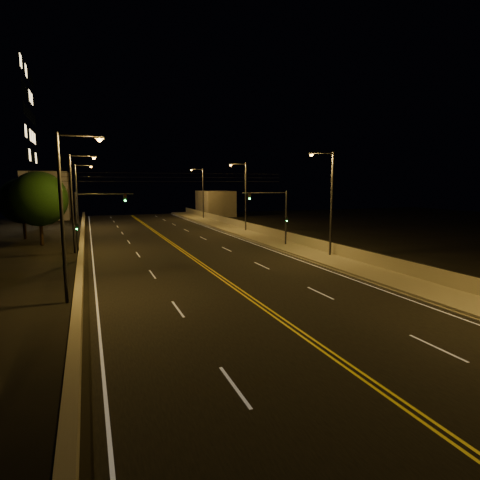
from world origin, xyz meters
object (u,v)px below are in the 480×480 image
object	(u,v)px
tree_1	(23,201)
streetlight_1	(329,198)
streetlight_2	(244,193)
traffic_signal_left	(88,217)
traffic_signal_right	(278,212)
tree_0	(39,199)
streetlight_3	(202,190)
streetlight_5	(75,197)
streetlight_4	(66,207)
streetlight_6	(79,192)

from	to	relation	value
tree_1	streetlight_1	bearing A→B (deg)	-41.38
streetlight_2	traffic_signal_left	size ratio (longest dim) A/B	1.59
traffic_signal_right	tree_0	bearing A→B (deg)	155.70
streetlight_3	streetlight_5	xyz separation A→B (m)	(-21.46, -31.53, 0.00)
traffic_signal_right	tree_1	size ratio (longest dim) A/B	0.81
traffic_signal_left	tree_1	size ratio (longest dim) A/B	0.81
streetlight_1	streetlight_4	bearing A→B (deg)	-163.31
tree_0	streetlight_2	bearing A→B (deg)	6.75
streetlight_4	tree_1	size ratio (longest dim) A/B	1.29
streetlight_6	traffic_signal_right	size ratio (longest dim) A/B	1.59
streetlight_6	traffic_signal_right	bearing A→B (deg)	-52.75
streetlight_2	streetlight_5	bearing A→B (deg)	-155.75
streetlight_4	traffic_signal_right	world-z (taller)	streetlight_4
streetlight_6	streetlight_5	bearing A→B (deg)	-90.00
streetlight_1	streetlight_6	xyz separation A→B (m)	(-21.46, 33.48, 0.00)
streetlight_6	tree_1	world-z (taller)	streetlight_6
streetlight_3	tree_0	size ratio (longest dim) A/B	1.18
streetlight_1	traffic_signal_left	distance (m)	21.65
streetlight_3	streetlight_5	bearing A→B (deg)	-124.25
streetlight_6	traffic_signal_left	size ratio (longest dim) A/B	1.59
traffic_signal_left	tree_0	distance (m)	11.85
streetlight_3	tree_0	bearing A→B (deg)	-135.46
streetlight_3	traffic_signal_left	world-z (taller)	streetlight_3
tree_0	streetlight_4	bearing A→B (deg)	-81.21
streetlight_5	streetlight_4	bearing A→B (deg)	-90.00
streetlight_6	traffic_signal_left	xyz separation A→B (m)	(1.14, -26.20, -1.68)
streetlight_2	tree_0	xyz separation A→B (m)	(-25.24, -2.99, -0.39)
tree_0	tree_1	bearing A→B (deg)	111.06
streetlight_2	traffic_signal_left	world-z (taller)	streetlight_2
streetlight_4	streetlight_6	world-z (taller)	same
streetlight_5	streetlight_2	bearing A→B (deg)	24.25
streetlight_4	tree_1	world-z (taller)	streetlight_4
traffic_signal_left	tree_0	bearing A→B (deg)	114.67
streetlight_2	tree_0	size ratio (longest dim) A/B	1.18
streetlight_1	traffic_signal_right	xyz separation A→B (m)	(-1.54, 7.28, -1.68)
streetlight_4	streetlight_5	xyz separation A→B (m)	(0.00, 17.73, 0.00)
streetlight_1	traffic_signal_right	size ratio (longest dim) A/B	1.59
streetlight_3	streetlight_4	bearing A→B (deg)	-113.55
streetlight_1	traffic_signal_left	world-z (taller)	streetlight_1
traffic_signal_left	tree_1	distance (m)	18.69
streetlight_2	traffic_signal_right	world-z (taller)	streetlight_2
streetlight_6	traffic_signal_left	bearing A→B (deg)	-87.51
streetlight_6	streetlight_1	bearing A→B (deg)	-57.34
traffic_signal_left	streetlight_6	bearing A→B (deg)	92.49
streetlight_2	streetlight_3	distance (m)	21.86
streetlight_3	streetlight_6	size ratio (longest dim) A/B	1.00
tree_0	traffic_signal_left	bearing A→B (deg)	-65.33
streetlight_5	traffic_signal_left	bearing A→B (deg)	-74.17
streetlight_2	streetlight_1	bearing A→B (deg)	-90.00
streetlight_3	tree_1	xyz separation A→B (m)	(-27.72, -18.40, -0.83)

